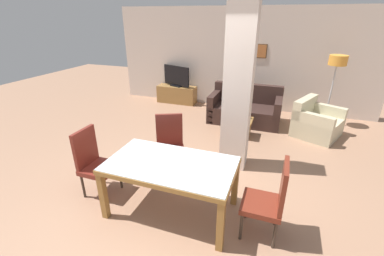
{
  "coord_description": "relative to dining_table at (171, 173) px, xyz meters",
  "views": [
    {
      "loc": [
        1.2,
        -2.54,
        2.47
      ],
      "look_at": [
        0.0,
        0.81,
        0.9
      ],
      "focal_mm": 24.0,
      "sensor_mm": 36.0,
      "label": 1
    }
  ],
  "objects": [
    {
      "name": "ground_plane",
      "position": [
        0.0,
        0.0,
        -0.6
      ],
      "size": [
        18.0,
        18.0,
        0.0
      ],
      "primitive_type": "plane",
      "color": "#A2775B"
    },
    {
      "name": "back_wall",
      "position": [
        0.0,
        4.69,
        0.75
      ],
      "size": [
        7.2,
        0.09,
        2.7
      ],
      "color": "beige",
      "rests_on": "ground_plane"
    },
    {
      "name": "divider_pillar",
      "position": [
        0.55,
        1.47,
        0.75
      ],
      "size": [
        0.44,
        0.35,
        2.7
      ],
      "color": "beige",
      "rests_on": "ground_plane"
    },
    {
      "name": "dining_table",
      "position": [
        0.0,
        0.0,
        0.0
      ],
      "size": [
        1.65,
        0.94,
        0.75
      ],
      "color": "olive",
      "rests_on": "ground_plane"
    },
    {
      "name": "dining_chair_far_left",
      "position": [
        -0.41,
        0.87,
        -0.06
      ],
      "size": [
        0.61,
        0.61,
        1.01
      ],
      "rotation": [
        0.0,
        0.0,
        -2.7
      ],
      "color": "maroon",
      "rests_on": "ground_plane"
    },
    {
      "name": "dining_chair_head_right",
      "position": [
        1.25,
        0.0,
        -0.06
      ],
      "size": [
        0.46,
        0.46,
        1.01
      ],
      "rotation": [
        0.0,
        0.0,
        1.57
      ],
      "color": "maroon",
      "rests_on": "ground_plane"
    },
    {
      "name": "dining_chair_head_left",
      "position": [
        -1.22,
        0.0,
        -0.06
      ],
      "size": [
        0.46,
        0.46,
        1.01
      ],
      "rotation": [
        0.0,
        0.0,
        -1.57
      ],
      "color": "maroon",
      "rests_on": "ground_plane"
    },
    {
      "name": "sofa",
      "position": [
        0.41,
        3.59,
        -0.3
      ],
      "size": [
        1.71,
        0.91,
        0.89
      ],
      "rotation": [
        0.0,
        0.0,
        3.14
      ],
      "color": "#372420",
      "rests_on": "ground_plane"
    },
    {
      "name": "armchair",
      "position": [
        2.02,
        3.3,
        -0.32
      ],
      "size": [
        1.15,
        1.19,
        0.8
      ],
      "rotation": [
        0.0,
        0.0,
        4.29
      ],
      "color": "beige",
      "rests_on": "ground_plane"
    },
    {
      "name": "coffee_table",
      "position": [
        0.39,
        2.68,
        -0.39
      ],
      "size": [
        0.63,
        0.45,
        0.4
      ],
      "color": "olive",
      "rests_on": "ground_plane"
    },
    {
      "name": "bottle",
      "position": [
        0.56,
        2.78,
        -0.1
      ],
      "size": [
        0.08,
        0.08,
        0.25
      ],
      "color": "#194C23",
      "rests_on": "coffee_table"
    },
    {
      "name": "tv_stand",
      "position": [
        -1.78,
        4.41,
        -0.34
      ],
      "size": [
        1.17,
        0.4,
        0.51
      ],
      "color": "olive",
      "rests_on": "ground_plane"
    },
    {
      "name": "tv_screen",
      "position": [
        -1.78,
        4.41,
        0.21
      ],
      "size": [
        0.9,
        0.36,
        0.6
      ],
      "rotation": [
        0.0,
        0.0,
        2.8
      ],
      "color": "black",
      "rests_on": "tv_stand"
    },
    {
      "name": "floor_lamp",
      "position": [
        2.3,
        4.04,
        0.81
      ],
      "size": [
        0.39,
        0.39,
        1.66
      ],
      "color": "#B7B7BC",
      "rests_on": "ground_plane"
    }
  ]
}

